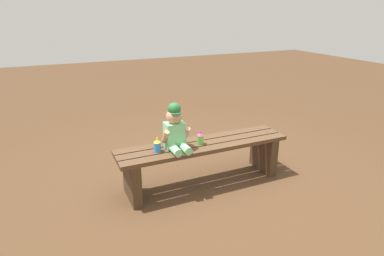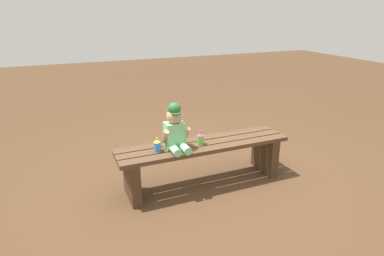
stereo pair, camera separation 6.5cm
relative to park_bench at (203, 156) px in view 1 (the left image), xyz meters
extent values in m
plane|color=#4C331E|center=(0.00, 0.00, -0.28)|extent=(16.00, 16.00, 0.00)
cube|color=#513823|center=(0.00, -0.12, 0.11)|extent=(1.58, 0.11, 0.04)
cube|color=#513823|center=(0.00, 0.00, 0.11)|extent=(1.58, 0.11, 0.04)
cube|color=#513823|center=(0.00, 0.12, 0.11)|extent=(1.58, 0.11, 0.04)
cube|color=#452F1E|center=(-0.67, 0.00, -0.10)|extent=(0.08, 0.35, 0.37)
cube|color=#452F1E|center=(0.67, 0.00, -0.10)|extent=(0.08, 0.35, 0.37)
cube|color=#7FCC8C|center=(-0.27, 0.01, 0.24)|extent=(0.17, 0.12, 0.23)
sphere|color=tan|center=(-0.27, 0.01, 0.41)|extent=(0.14, 0.14, 0.14)
cylinder|color=#266633|center=(-0.27, -0.03, 0.45)|extent=(0.09, 0.09, 0.01)
sphere|color=#266633|center=(-0.27, 0.01, 0.48)|extent=(0.11, 0.11, 0.11)
cylinder|color=#85D693|center=(-0.32, -0.11, 0.16)|extent=(0.07, 0.16, 0.07)
cylinder|color=#85D693|center=(-0.23, -0.11, 0.16)|extent=(0.07, 0.16, 0.07)
cylinder|color=tan|center=(-0.37, -0.02, 0.26)|extent=(0.04, 0.12, 0.14)
cylinder|color=tan|center=(-0.18, -0.02, 0.26)|extent=(0.04, 0.12, 0.14)
cylinder|color=#338CE5|center=(-0.44, -0.01, 0.17)|extent=(0.06, 0.06, 0.08)
cone|color=yellow|center=(-0.44, -0.01, 0.22)|extent=(0.06, 0.06, 0.03)
cylinder|color=yellow|center=(-0.44, -0.01, 0.24)|extent=(0.01, 0.01, 0.02)
cylinder|color=#66CC4C|center=(-0.04, -0.01, 0.17)|extent=(0.06, 0.06, 0.08)
cone|color=#E5337F|center=(-0.04, -0.01, 0.22)|extent=(0.06, 0.06, 0.03)
cylinder|color=#E5337F|center=(-0.04, -0.01, 0.24)|extent=(0.01, 0.01, 0.02)
camera|label=1|loc=(-1.20, -2.42, 1.26)|focal=30.41mm
camera|label=2|loc=(-1.14, -2.45, 1.26)|focal=30.41mm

